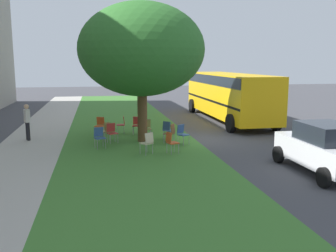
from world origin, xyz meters
TOP-DOWN VIEW (x-y plane):
  - ground at (0.00, 0.00)m, footprint 80.00×80.00m
  - grass_verge at (0.00, 3.20)m, footprint 48.00×6.00m
  - sidewalk_strip at (0.00, 7.60)m, footprint 48.00×2.80m
  - street_tree at (0.07, 2.68)m, footprint 5.57×5.57m
  - chair_0 at (0.05, 4.07)m, footprint 0.53×0.53m
  - chair_1 at (-2.41, 2.79)m, footprint 0.58×0.58m
  - chair_2 at (0.20, 1.48)m, footprint 0.59×0.59m
  - chair_3 at (2.12, 4.58)m, footprint 0.54×0.54m
  - chair_4 at (0.94, 2.38)m, footprint 0.44×0.44m
  - chair_5 at (-0.56, 1.50)m, footprint 0.57×0.58m
  - chair_6 at (2.23, 3.47)m, footprint 0.44×0.45m
  - chair_7 at (-2.50, 1.86)m, footprint 0.52×0.53m
  - chair_8 at (-0.91, 4.63)m, footprint 0.52×0.52m
  - chair_9 at (1.91, 2.75)m, footprint 0.49×0.49m
  - chair_10 at (-0.87, 1.04)m, footprint 0.58×0.57m
  - chair_11 at (0.50, 4.35)m, footprint 0.59×0.59m
  - parked_car at (-5.93, -2.56)m, footprint 3.70×1.92m
  - school_bus at (5.45, -3.32)m, footprint 10.40×2.80m
  - pedestrian_0 at (1.34, 7.89)m, footprint 0.41×0.33m

SIDE VIEW (x-z plane):
  - ground at x=0.00m, z-range 0.00..0.00m
  - grass_verge at x=0.00m, z-range 0.00..0.01m
  - sidewalk_strip at x=0.00m, z-range 0.00..0.01m
  - chair_0 at x=0.05m, z-range 0.08..0.96m
  - chair_1 at x=-2.41m, z-range 0.08..0.96m
  - chair_2 at x=0.20m, z-range 0.08..0.96m
  - chair_3 at x=2.12m, z-range 0.08..0.96m
  - chair_4 at x=0.94m, z-range 0.08..0.96m
  - chair_5 at x=-0.56m, z-range 0.08..0.96m
  - chair_6 at x=2.23m, z-range 0.08..0.96m
  - chair_7 at x=-2.50m, z-range 0.08..0.96m
  - chair_8 at x=-0.91m, z-range 0.08..0.96m
  - chair_9 at x=1.91m, z-range 0.08..0.96m
  - chair_10 at x=-0.87m, z-range 0.08..0.96m
  - chair_11 at x=0.50m, z-range 0.08..0.96m
  - parked_car at x=-5.93m, z-range 0.01..1.66m
  - pedestrian_0 at x=1.34m, z-range 0.08..1.77m
  - school_bus at x=5.45m, z-range 0.32..3.20m
  - street_tree at x=0.07m, z-range 1.03..7.23m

